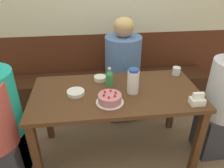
# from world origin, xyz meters

# --- Properties ---
(ground_plane) EXTENTS (12.00, 12.00, 0.00)m
(ground_plane) POSITION_xyz_m (0.00, 0.00, 0.00)
(ground_plane) COLOR #846B51
(back_wall) EXTENTS (4.80, 0.04, 2.50)m
(back_wall) POSITION_xyz_m (0.00, 1.05, 1.25)
(back_wall) COLOR #4C2314
(back_wall) RESTS_ON ground_plane
(bench_seat) EXTENTS (2.57, 0.38, 0.44)m
(bench_seat) POSITION_xyz_m (0.00, 0.83, 0.22)
(bench_seat) COLOR #381E11
(bench_seat) RESTS_ON ground_plane
(dining_table) EXTENTS (1.45, 0.72, 0.72)m
(dining_table) POSITION_xyz_m (0.00, 0.00, 0.63)
(dining_table) COLOR #4C2D19
(dining_table) RESTS_ON ground_plane
(birthday_cake) EXTENTS (0.22, 0.22, 0.09)m
(birthday_cake) POSITION_xyz_m (-0.07, -0.16, 0.76)
(birthday_cake) COLOR white
(birthday_cake) RESTS_ON dining_table
(water_pitcher) EXTENTS (0.10, 0.10, 0.22)m
(water_pitcher) POSITION_xyz_m (0.14, -0.02, 0.83)
(water_pitcher) COLOR white
(water_pitcher) RESTS_ON dining_table
(soju_bottle) EXTENTS (0.06, 0.06, 0.18)m
(soju_bottle) POSITION_xyz_m (-0.04, 0.11, 0.81)
(soju_bottle) COLOR #388E4C
(soju_bottle) RESTS_ON dining_table
(napkin_holder) EXTENTS (0.11, 0.08, 0.11)m
(napkin_holder) POSITION_xyz_m (0.61, -0.26, 0.76)
(napkin_holder) COLOR white
(napkin_holder) RESTS_ON dining_table
(bowl_soup_white) EXTENTS (0.15, 0.15, 0.03)m
(bowl_soup_white) POSITION_xyz_m (-0.34, 0.00, 0.74)
(bowl_soup_white) COLOR white
(bowl_soup_white) RESTS_ON dining_table
(bowl_rice_small) EXTENTS (0.12, 0.12, 0.04)m
(bowl_rice_small) POSITION_xyz_m (-0.12, 0.23, 0.74)
(bowl_rice_small) COLOR white
(bowl_rice_small) RESTS_ON dining_table
(glass_water_tall) EXTENTS (0.08, 0.08, 0.08)m
(glass_water_tall) POSITION_xyz_m (0.64, 0.25, 0.76)
(glass_water_tall) COLOR silver
(glass_water_tall) RESTS_ON dining_table
(person_pale_blue_shirt) EXTENTS (0.40, 0.40, 1.22)m
(person_pale_blue_shirt) POSITION_xyz_m (0.16, 0.62, 0.61)
(person_pale_blue_shirt) COLOR #33333D
(person_pale_blue_shirt) RESTS_ON ground_plane
(person_dark_striped) EXTENTS (0.35, 0.35, 1.18)m
(person_dark_striped) POSITION_xyz_m (0.99, -0.08, 0.57)
(person_dark_striped) COLOR #33333D
(person_dark_striped) RESTS_ON ground_plane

